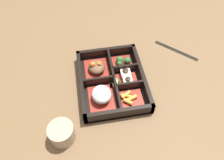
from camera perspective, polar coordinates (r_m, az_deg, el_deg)
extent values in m
plane|color=brown|center=(0.86, 0.00, -1.01)|extent=(3.00, 3.00, 0.00)
cube|color=black|center=(0.86, 0.00, -0.81)|extent=(0.31, 0.25, 0.01)
cube|color=black|center=(0.86, 7.72, 1.07)|extent=(0.31, 0.01, 0.05)
cube|color=black|center=(0.84, -7.95, -1.11)|extent=(0.31, 0.01, 0.05)
cube|color=black|center=(0.76, 1.94, -8.79)|extent=(0.01, 0.25, 0.05)
cube|color=black|center=(0.94, -1.57, 7.12)|extent=(0.01, 0.25, 0.05)
cube|color=black|center=(0.84, 0.51, 0.06)|extent=(0.28, 0.01, 0.05)
cube|color=black|center=(0.83, 4.53, -1.67)|extent=(0.01, 0.10, 0.05)
cube|color=black|center=(0.88, 3.32, 2.78)|extent=(0.01, 0.10, 0.05)
cube|color=black|center=(0.84, -3.47, -0.49)|extent=(0.01, 0.12, 0.05)
cube|color=maroon|center=(0.81, -2.68, -4.91)|extent=(0.12, 0.10, 0.01)
ellipsoid|color=silver|center=(0.78, -2.76, -3.81)|extent=(0.08, 0.07, 0.05)
cube|color=maroon|center=(0.89, -3.98, 2.58)|extent=(0.12, 0.10, 0.01)
ellipsoid|color=brown|center=(0.87, -4.05, 3.39)|extent=(0.07, 0.07, 0.03)
sphere|color=#D1661E|center=(0.86, -3.37, 4.29)|extent=(0.02, 0.02, 0.02)
sphere|color=#D1661E|center=(0.86, -5.10, 4.14)|extent=(0.02, 0.02, 0.02)
cube|color=maroon|center=(0.81, 5.17, -4.98)|extent=(0.08, 0.08, 0.01)
cylinder|color=orange|center=(0.81, 3.62, -3.84)|extent=(0.03, 0.04, 0.01)
cylinder|color=orange|center=(0.81, 3.76, -4.12)|extent=(0.03, 0.04, 0.01)
cylinder|color=orange|center=(0.79, 4.24, -5.72)|extent=(0.03, 0.04, 0.01)
cylinder|color=orange|center=(0.80, 4.94, -4.87)|extent=(0.03, 0.05, 0.01)
cube|color=maroon|center=(0.86, 3.80, 0.11)|extent=(0.06, 0.08, 0.01)
cube|color=beige|center=(0.84, 4.12, -0.34)|extent=(0.03, 0.03, 0.02)
ellipsoid|color=black|center=(0.82, 4.19, 0.30)|extent=(0.02, 0.02, 0.01)
cube|color=beige|center=(0.86, 3.52, 1.85)|extent=(0.04, 0.04, 0.02)
ellipsoid|color=black|center=(0.85, 3.57, 2.48)|extent=(0.03, 0.02, 0.01)
cube|color=maroon|center=(0.91, 2.60, 4.53)|extent=(0.08, 0.08, 0.01)
sphere|color=#265B28|center=(0.89, 1.94, 4.30)|extent=(0.02, 0.02, 0.02)
sphere|color=#265B28|center=(0.90, 4.09, 5.07)|extent=(0.03, 0.03, 0.03)
sphere|color=#265B28|center=(0.90, 2.06, 4.73)|extent=(0.02, 0.02, 0.02)
sphere|color=#265B28|center=(0.90, 2.06, 5.27)|extent=(0.03, 0.03, 0.03)
cube|color=maroon|center=(0.85, 0.61, -0.91)|extent=(0.04, 0.04, 0.01)
cylinder|color=#75A84C|center=(0.84, 0.72, -1.10)|extent=(0.02, 0.02, 0.00)
cylinder|color=#75A84C|center=(0.85, 1.07, -0.40)|extent=(0.02, 0.02, 0.01)
cylinder|color=#75A84C|center=(0.84, 1.07, -0.95)|extent=(0.02, 0.02, 0.01)
cylinder|color=gray|center=(0.74, -12.99, -13.35)|extent=(0.08, 0.08, 0.06)
cylinder|color=#597A38|center=(0.72, -13.40, -12.44)|extent=(0.07, 0.07, 0.01)
cylinder|color=black|center=(1.01, 16.32, 7.34)|extent=(0.15, 0.15, 0.01)
cylinder|color=black|center=(1.02, 16.53, 7.63)|extent=(0.15, 0.15, 0.01)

